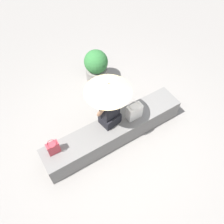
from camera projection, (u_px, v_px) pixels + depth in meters
name	position (u px, v px, depth m)	size (l,w,h in m)	color
ground_plane	(114.00, 137.00, 4.66)	(14.00, 14.00, 0.00)	gray
stone_bench	(114.00, 131.00, 4.48)	(2.85, 0.53, 0.44)	slate
person_seated	(110.00, 109.00, 4.04)	(0.50, 0.33, 0.90)	black
parasol	(108.00, 87.00, 3.62)	(0.80, 0.80, 1.04)	#B7B7BC
handbag_black	(53.00, 148.00, 3.86)	(0.21, 0.16, 0.28)	#B2333D
tote_bag_canvas	(134.00, 112.00, 4.28)	(0.29, 0.21, 0.34)	silver
planter_near	(96.00, 66.00, 5.31)	(0.55, 0.55, 0.83)	gray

